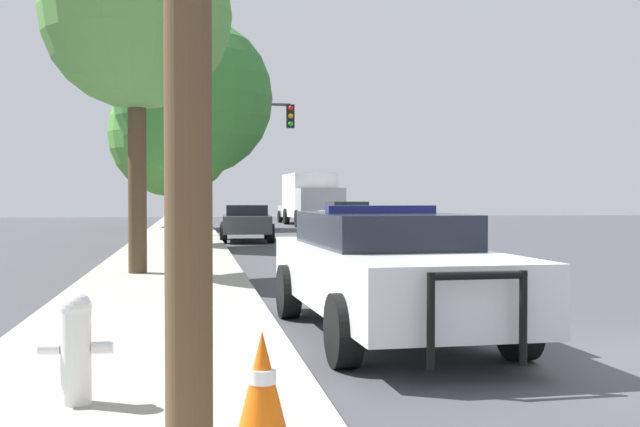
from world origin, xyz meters
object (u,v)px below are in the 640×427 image
(police_car, at_px, (386,269))
(tree_sidewalk_far, at_px, (172,134))
(box_truck, at_px, (311,197))
(car_background_distant, at_px, (298,210))
(tree_sidewalk_mid, at_px, (193,98))
(car_background_oncoming, at_px, (347,216))
(tree_sidewalk_near, at_px, (136,15))
(traffic_cone, at_px, (262,381))
(fire_hydrant, at_px, (76,344))
(car_background_midblock, at_px, (247,221))
(traffic_light, at_px, (238,140))

(police_car, xyz_separation_m, tree_sidewalk_far, (-3.19, 30.70, 3.88))
(police_car, height_order, box_truck, box_truck)
(car_background_distant, relative_size, tree_sidewalk_mid, 0.59)
(car_background_oncoming, xyz_separation_m, tree_sidewalk_near, (-7.61, -17.86, 4.36))
(tree_sidewalk_mid, xyz_separation_m, traffic_cone, (0.39, -20.33, -4.23))
(tree_sidewalk_far, bearing_deg, fire_hydrant, -89.78)
(tree_sidewalk_far, relative_size, traffic_cone, 11.79)
(car_background_distant, bearing_deg, box_truck, -86.93)
(car_background_distant, relative_size, box_truck, 0.59)
(car_background_midblock, height_order, traffic_cone, car_background_midblock)
(car_background_distant, xyz_separation_m, tree_sidewalk_near, (-7.21, -31.17, 4.30))
(box_truck, xyz_separation_m, tree_sidewalk_near, (-7.53, -27.79, 3.58))
(traffic_light, xyz_separation_m, car_background_distant, (4.42, 16.37, -2.96))
(fire_hydrant, distance_m, car_background_oncoming, 28.76)
(police_car, bearing_deg, box_truck, -99.60)
(fire_hydrant, height_order, tree_sidewalk_mid, tree_sidewalk_mid)
(police_car, bearing_deg, traffic_light, -91.33)
(police_car, bearing_deg, tree_sidewalk_far, -86.67)
(police_car, xyz_separation_m, car_background_midblock, (-0.31, 19.59, -0.07))
(car_background_oncoming, bearing_deg, car_background_distant, -89.59)
(traffic_light, xyz_separation_m, car_background_oncoming, (4.81, 3.06, -3.02))
(traffic_light, distance_m, car_background_midblock, 3.67)
(traffic_light, height_order, tree_sidewalk_mid, tree_sidewalk_mid)
(car_background_midblock, bearing_deg, car_background_distant, 79.71)
(traffic_light, distance_m, tree_sidewalk_mid, 5.65)
(traffic_light, height_order, car_background_midblock, traffic_light)
(traffic_cone, bearing_deg, tree_sidewalk_near, 97.79)
(tree_sidewalk_far, distance_m, tree_sidewalk_mid, 14.43)
(police_car, bearing_deg, car_background_oncoming, -102.56)
(police_car, height_order, car_background_distant, car_background_distant)
(car_background_oncoming, distance_m, traffic_cone, 29.35)
(police_car, relative_size, box_truck, 0.75)
(traffic_light, distance_m, tree_sidewalk_near, 15.13)
(tree_sidewalk_far, bearing_deg, tree_sidewalk_mid, -85.98)
(car_background_oncoming, bearing_deg, fire_hydrant, 73.81)
(box_truck, bearing_deg, tree_sidewalk_mid, 69.20)
(traffic_light, xyz_separation_m, tree_sidewalk_far, (-2.71, 9.09, 0.89))
(police_car, distance_m, tree_sidewalk_mid, 16.91)
(fire_hydrant, xyz_separation_m, box_truck, (7.31, 37.72, 0.98))
(fire_hydrant, xyz_separation_m, car_background_distant, (7.00, 41.10, 0.25))
(police_car, relative_size, traffic_light, 1.03)
(police_car, relative_size, tree_sidewalk_near, 0.77)
(police_car, relative_size, car_background_midblock, 1.28)
(car_background_midblock, bearing_deg, tree_sidewalk_mid, -116.86)
(box_truck, distance_m, tree_sidewalk_far, 8.96)
(traffic_light, relative_size, traffic_cone, 7.97)
(car_background_oncoming, distance_m, car_background_midblock, 6.88)
(tree_sidewalk_near, xyz_separation_m, traffic_cone, (1.48, -10.84, -4.66))
(police_car, bearing_deg, car_background_distant, -98.52)
(fire_hydrant, distance_m, tree_sidewalk_far, 34.07)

